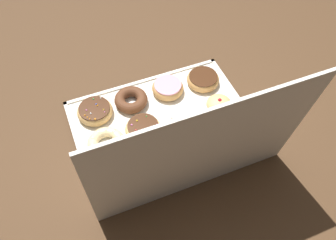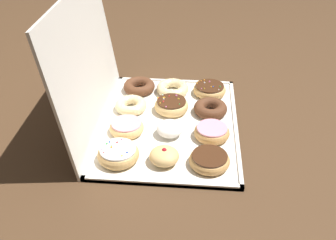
% 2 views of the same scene
% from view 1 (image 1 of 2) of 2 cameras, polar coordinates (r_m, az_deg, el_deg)
% --- Properties ---
extents(ground_plane, '(3.00, 3.00, 0.00)m').
position_cam_1_polar(ground_plane, '(1.19, -0.56, -1.23)').
color(ground_plane, '#4C331E').
extents(donut_box, '(0.57, 0.44, 0.01)m').
position_cam_1_polar(donut_box, '(1.19, -0.56, -1.08)').
color(donut_box, silver).
rests_on(donut_box, ground).
extents(box_lid_open, '(0.57, 0.06, 0.42)m').
position_cam_1_polar(box_lid_open, '(0.89, 5.34, -5.34)').
color(box_lid_open, silver).
rests_on(box_lid_open, ground).
extents(chocolate_frosted_donut_0, '(0.11, 0.11, 0.03)m').
position_cam_1_polar(chocolate_frosted_donut_0, '(1.30, 5.51, 6.38)').
color(chocolate_frosted_donut_0, tan).
rests_on(chocolate_frosted_donut_0, donut_box).
extents(pink_frosted_donut_1, '(0.11, 0.11, 0.04)m').
position_cam_1_polar(pink_frosted_donut_1, '(1.26, -0.03, 5.06)').
color(pink_frosted_donut_1, tan).
rests_on(pink_frosted_donut_1, donut_box).
extents(chocolate_cake_ring_donut_2, '(0.11, 0.11, 0.04)m').
position_cam_1_polar(chocolate_cake_ring_donut_2, '(1.23, -5.82, 3.17)').
color(chocolate_cake_ring_donut_2, '#59331E').
rests_on(chocolate_cake_ring_donut_2, donut_box).
extents(sprinkle_donut_3, '(0.12, 0.12, 0.04)m').
position_cam_1_polar(sprinkle_donut_3, '(1.22, -11.38, 1.38)').
color(sprinkle_donut_3, tan).
rests_on(sprinkle_donut_3, donut_box).
extents(jelly_filled_donut_4, '(0.08, 0.08, 0.05)m').
position_cam_1_polar(jelly_filled_donut_4, '(1.22, 8.09, 2.31)').
color(jelly_filled_donut_4, '#E5B770').
rests_on(jelly_filled_donut_4, donut_box).
extents(powdered_filled_donut_5, '(0.08, 0.08, 0.05)m').
position_cam_1_polar(powdered_filled_donut_5, '(1.18, 2.26, 0.86)').
color(powdered_filled_donut_5, white).
rests_on(powdered_filled_donut_5, donut_box).
extents(sprinkle_donut_6, '(0.12, 0.12, 0.04)m').
position_cam_1_polar(sprinkle_donut_6, '(1.15, -3.84, -1.58)').
color(sprinkle_donut_6, '#E5B770').
rests_on(sprinkle_donut_6, donut_box).
extents(cruller_donut_7, '(0.12, 0.12, 0.04)m').
position_cam_1_polar(cruller_donut_7, '(1.14, -9.65, -3.56)').
color(cruller_donut_7, beige).
rests_on(cruller_donut_7, donut_box).
extents(sprinkle_donut_8, '(0.12, 0.12, 0.04)m').
position_cam_1_polar(sprinkle_donut_8, '(1.16, 10.90, -2.26)').
color(sprinkle_donut_8, tan).
rests_on(sprinkle_donut_8, donut_box).
extents(pink_frosted_donut_9, '(0.11, 0.11, 0.04)m').
position_cam_1_polar(pink_frosted_donut_9, '(1.12, 4.86, -4.45)').
color(pink_frosted_donut_9, '#E5B770').
rests_on(pink_frosted_donut_9, donut_box).
extents(cruller_donut_10, '(0.11, 0.11, 0.04)m').
position_cam_1_polar(cruller_donut_10, '(1.08, -1.23, -6.94)').
color(cruller_donut_10, beige).
rests_on(cruller_donut_10, donut_box).
extents(chocolate_cake_ring_donut_11, '(0.12, 0.12, 0.04)m').
position_cam_1_polar(chocolate_cake_ring_donut_11, '(1.07, -7.96, -8.74)').
color(chocolate_cake_ring_donut_11, '#59331E').
rests_on(chocolate_cake_ring_donut_11, donut_box).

